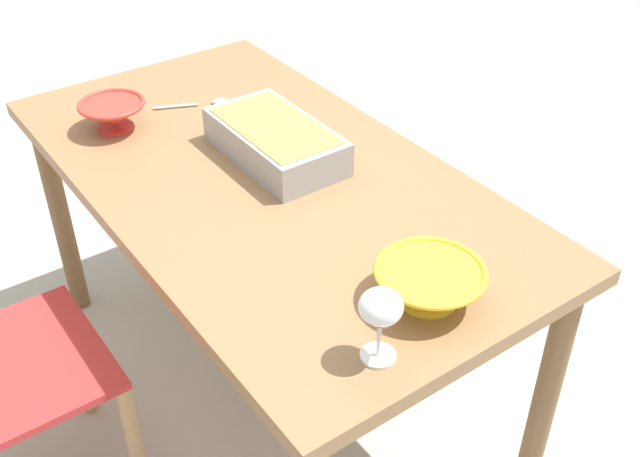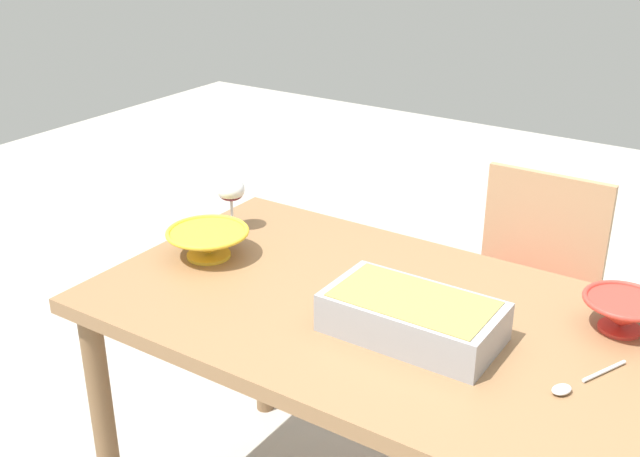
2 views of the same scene
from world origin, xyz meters
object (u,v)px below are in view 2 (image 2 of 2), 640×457
wine_glass (231,193)px  small_bowl (622,312)px  serving_spoon (575,384)px  mixing_bowl (208,241)px  casserole_dish (412,315)px  dining_table (405,348)px  chair (525,296)px

wine_glass → small_bowl: size_ratio=0.86×
wine_glass → serving_spoon: size_ratio=0.76×
wine_glass → small_bowl: bearing=-177.9°
wine_glass → mixing_bowl: bearing=109.9°
casserole_dish → small_bowl: bearing=-144.0°
casserole_dish → serving_spoon: bearing=-179.4°
wine_glass → mixing_bowl: wine_glass is taller
serving_spoon → casserole_dish: bearing=0.6°
wine_glass → casserole_dish: 0.72m
small_bowl → dining_table: bearing=26.1°
wine_glass → serving_spoon: bearing=167.7°
mixing_bowl → small_bowl: small_bowl is taller
mixing_bowl → serving_spoon: mixing_bowl is taller
wine_glass → mixing_bowl: (-0.06, 0.17, -0.07)m
wine_glass → casserole_dish: bearing=161.5°
chair → wine_glass: 0.97m
dining_table → small_bowl: size_ratio=8.48×
dining_table → wine_glass: bearing=-14.4°
chair → casserole_dish: (-0.01, 0.81, 0.33)m
wine_glass → serving_spoon: (-1.03, 0.22, -0.10)m
dining_table → chair: size_ratio=1.78×
mixing_bowl → dining_table: bearing=-178.9°
small_bowl → serving_spoon: 0.27m
mixing_bowl → serving_spoon: size_ratio=1.10×
mixing_bowl → small_bowl: 1.01m
casserole_dish → chair: bearing=-89.5°
chair → small_bowl: size_ratio=4.76×
mixing_bowl → chair: bearing=-129.0°
dining_table → chair: bearing=-93.0°
chair → serving_spoon: (-0.35, 0.81, 0.29)m
chair → mixing_bowl: 1.02m
wine_glass → small_bowl: (-1.05, -0.04, -0.06)m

